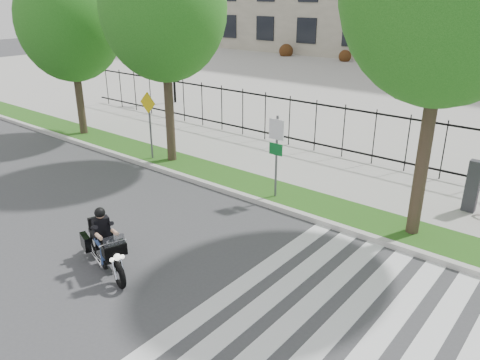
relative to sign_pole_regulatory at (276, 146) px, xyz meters
The scene contains 13 objects.
ground 4.90m from the sign_pole_regulatory, 92.12° to the right, with size 120.00×120.00×0.00m, color #3D3D40.
curb 1.74m from the sign_pole_regulatory, 109.48° to the right, with size 60.00×0.20×0.15m, color #B5B3AB.
grass_verge 1.71m from the sign_pole_regulatory, 114.54° to the left, with size 60.00×1.50×0.15m, color #215415.
sidewalk 3.32m from the sign_pole_regulatory, 93.38° to the left, with size 60.00×3.50×0.15m, color #A7A59C.
plaza 20.49m from the sign_pole_regulatory, 90.48° to the left, with size 80.00×34.00×0.10m, color #A7A59C.
crosswalk_stripes 6.76m from the sign_pole_regulatory, 44.52° to the right, with size 5.70×8.00×0.01m, color silver, non-canonical shape.
iron_fence 4.66m from the sign_pole_regulatory, 92.10° to the left, with size 30.00×0.06×2.00m, color black, non-canonical shape.
lamp_post_left 14.33m from the sign_pole_regulatory, 148.62° to the left, with size 1.06×0.70×4.25m.
street_tree_0 11.03m from the sign_pole_regulatory, behind, with size 4.25×4.25×7.15m.
street_tree_1 6.17m from the sign_pole_regulatory, behind, with size 4.24×4.24×7.74m.
sign_pole_regulatory is the anchor object (origin of this frame).
sign_pole_warning 5.62m from the sign_pole_regulatory, behind, with size 0.78×0.09×2.49m.
motorcycle_rider 5.71m from the sign_pole_regulatory, 98.10° to the right, with size 2.25×1.10×1.80m.
Camera 1 is at (7.57, -6.22, 5.90)m, focal length 35.00 mm.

